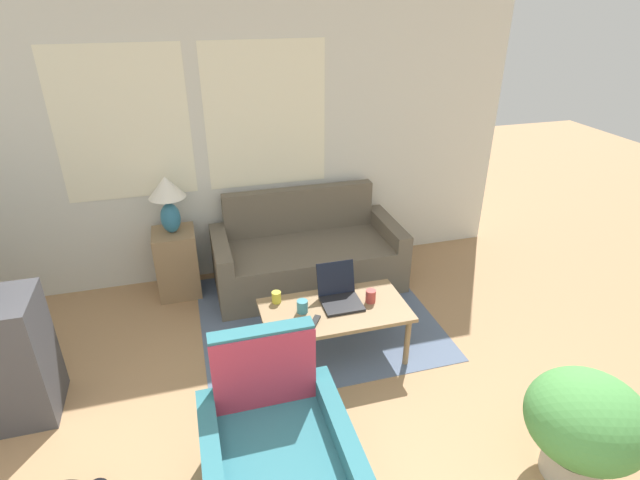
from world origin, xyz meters
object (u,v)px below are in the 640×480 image
(table_lamp, at_px, (167,197))
(cup_white, at_px, (276,297))
(armchair, at_px, (277,457))
(potted_plant, at_px, (585,423))
(tv_remote, at_px, (315,322))
(couch, at_px, (307,257))
(cup_yellow, at_px, (371,296))
(coffee_table, at_px, (335,314))
(cup_navy, at_px, (302,306))
(laptop, at_px, (339,294))

(table_lamp, relative_size, cup_white, 5.90)
(armchair, relative_size, potted_plant, 1.35)
(table_lamp, distance_m, potted_plant, 3.49)
(tv_remote, distance_m, potted_plant, 1.77)
(armchair, height_order, cup_white, armchair)
(couch, xyz_separation_m, cup_white, (-0.48, -0.94, 0.22))
(cup_yellow, xyz_separation_m, tv_remote, (-0.48, -0.15, -0.04))
(coffee_table, relative_size, cup_white, 12.36)
(cup_navy, bearing_deg, potted_plant, -47.96)
(cup_white, height_order, potted_plant, potted_plant)
(coffee_table, height_order, tv_remote, tv_remote)
(laptop, xyz_separation_m, cup_yellow, (0.23, -0.08, -0.01))
(laptop, bearing_deg, coffee_table, -124.89)
(cup_navy, bearing_deg, cup_yellow, -1.21)
(laptop, distance_m, cup_yellow, 0.24)
(couch, distance_m, cup_yellow, 1.17)
(armchair, height_order, coffee_table, armchair)
(couch, height_order, table_lamp, table_lamp)
(cup_yellow, distance_m, cup_white, 0.72)
(couch, relative_size, table_lamp, 3.35)
(table_lamp, distance_m, laptop, 1.74)
(armchair, relative_size, cup_navy, 9.58)
(armchair, height_order, table_lamp, table_lamp)
(couch, xyz_separation_m, armchair, (-0.73, -2.18, -0.00))
(armchair, distance_m, laptop, 1.37)
(potted_plant, bearing_deg, table_lamp, 129.04)
(laptop, bearing_deg, couch, 89.49)
(armchair, height_order, potted_plant, armchair)
(couch, relative_size, cup_yellow, 17.30)
(cup_navy, bearing_deg, laptop, 12.19)
(cup_navy, distance_m, potted_plant, 1.92)
(tv_remote, relative_size, potted_plant, 0.22)
(potted_plant, bearing_deg, cup_white, 131.98)
(table_lamp, distance_m, cup_navy, 1.61)
(laptop, bearing_deg, table_lamp, 135.23)
(cup_white, bearing_deg, cup_yellow, -15.41)
(couch, height_order, cup_yellow, couch)
(cup_yellow, relative_size, cup_white, 1.14)
(laptop, height_order, tv_remote, laptop)
(table_lamp, xyz_separation_m, coffee_table, (1.13, -1.28, -0.58))
(table_lamp, bearing_deg, coffee_table, -48.53)
(cup_white, distance_m, tv_remote, 0.40)
(couch, xyz_separation_m, coffee_table, (-0.07, -1.14, 0.13))
(coffee_table, relative_size, cup_yellow, 10.82)
(potted_plant, bearing_deg, armchair, 168.15)
(coffee_table, distance_m, potted_plant, 1.74)
(potted_plant, bearing_deg, tv_remote, 134.25)
(armchair, bearing_deg, cup_white, 78.31)
(coffee_table, bearing_deg, tv_remote, -145.42)
(cup_navy, relative_size, cup_white, 1.09)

